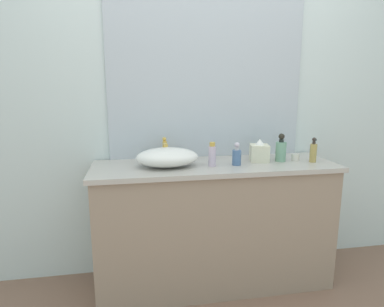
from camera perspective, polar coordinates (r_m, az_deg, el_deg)
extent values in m
cube|color=silver|center=(2.38, 1.05, 10.18)|extent=(6.00, 0.06, 2.60)
cube|color=gray|center=(2.30, 3.90, -12.66)|extent=(1.57, 0.47, 0.83)
cube|color=#B3ADA4|center=(2.16, 4.06, -2.22)|extent=(1.61, 0.51, 0.03)
cube|color=#B2BCC6|center=(2.35, 2.71, 14.13)|extent=(1.39, 0.01, 1.21)
ellipsoid|color=white|center=(2.07, -4.34, -0.66)|extent=(0.39, 0.28, 0.12)
cylinder|color=gold|center=(2.24, -4.78, 0.42)|extent=(0.03, 0.03, 0.14)
cylinder|color=gold|center=(2.18, -4.69, 1.61)|extent=(0.03, 0.09, 0.03)
sphere|color=gold|center=(2.24, -4.86, 2.53)|extent=(0.03, 0.03, 0.03)
cylinder|color=#71A386|center=(2.30, 15.27, 0.30)|extent=(0.07, 0.07, 0.13)
cylinder|color=#212924|center=(2.29, 15.37, 2.15)|extent=(0.03, 0.03, 0.02)
sphere|color=black|center=(2.28, 15.40, 2.88)|extent=(0.04, 0.04, 0.04)
cylinder|color=black|center=(2.27, 15.52, 2.84)|extent=(0.02, 0.02, 0.02)
cylinder|color=silver|center=(2.08, 3.55, -0.47)|extent=(0.05, 0.05, 0.13)
cylinder|color=gold|center=(2.07, 3.58, 1.63)|extent=(0.04, 0.04, 0.02)
cylinder|color=#AB934C|center=(2.34, 20.43, 0.08)|extent=(0.05, 0.05, 0.12)
cylinder|color=#372E28|center=(2.33, 20.56, 1.79)|extent=(0.02, 0.02, 0.02)
sphere|color=#352B25|center=(2.33, 20.60, 2.33)|extent=(0.03, 0.03, 0.03)
cylinder|color=#2C2E2B|center=(2.32, 20.73, 2.28)|extent=(0.01, 0.02, 0.01)
cylinder|color=#4B6C98|center=(2.13, 7.82, -0.72)|extent=(0.06, 0.06, 0.10)
cylinder|color=silver|center=(2.12, 7.86, 0.82)|extent=(0.03, 0.03, 0.02)
sphere|color=silver|center=(2.12, 7.88, 1.51)|extent=(0.03, 0.03, 0.03)
cylinder|color=silver|center=(2.11, 7.97, 1.45)|extent=(0.02, 0.02, 0.02)
cube|color=beige|center=(2.27, 11.70, 0.08)|extent=(0.15, 0.15, 0.11)
cone|color=white|center=(2.25, 11.78, 1.95)|extent=(0.07, 0.07, 0.05)
cylinder|color=silver|center=(2.36, 17.62, -0.61)|extent=(0.05, 0.05, 0.05)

